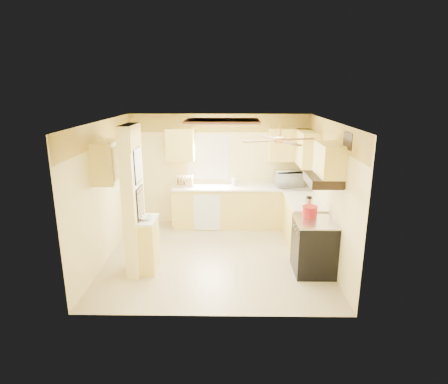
{
  "coord_description": "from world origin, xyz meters",
  "views": [
    {
      "loc": [
        0.24,
        -6.43,
        3.05
      ],
      "look_at": [
        0.13,
        0.35,
        1.16
      ],
      "focal_mm": 30.0,
      "sensor_mm": 36.0,
      "label": 1
    }
  ],
  "objects_px": {
    "bowl": "(145,218)",
    "dutch_oven": "(310,211)",
    "kettle": "(309,203)",
    "stove": "(314,246)",
    "microwave": "(290,179)"
  },
  "relations": [
    {
      "from": "dutch_oven",
      "to": "kettle",
      "type": "bearing_deg",
      "value": 80.91
    },
    {
      "from": "stove",
      "to": "bowl",
      "type": "relative_size",
      "value": 4.14
    },
    {
      "from": "kettle",
      "to": "dutch_oven",
      "type": "bearing_deg",
      "value": -99.09
    },
    {
      "from": "dutch_oven",
      "to": "stove",
      "type": "bearing_deg",
      "value": -78.68
    },
    {
      "from": "kettle",
      "to": "microwave",
      "type": "bearing_deg",
      "value": 94.12
    },
    {
      "from": "microwave",
      "to": "bowl",
      "type": "relative_size",
      "value": 2.69
    },
    {
      "from": "stove",
      "to": "dutch_oven",
      "type": "xyz_separation_m",
      "value": [
        -0.05,
        0.24,
        0.55
      ]
    },
    {
      "from": "stove",
      "to": "kettle",
      "type": "xyz_separation_m",
      "value": [
        0.01,
        0.61,
        0.58
      ]
    },
    {
      "from": "stove",
      "to": "dutch_oven",
      "type": "height_order",
      "value": "dutch_oven"
    },
    {
      "from": "dutch_oven",
      "to": "kettle",
      "type": "xyz_separation_m",
      "value": [
        0.06,
        0.37,
        0.04
      ]
    },
    {
      "from": "bowl",
      "to": "kettle",
      "type": "height_order",
      "value": "kettle"
    },
    {
      "from": "stove",
      "to": "bowl",
      "type": "distance_m",
      "value": 2.87
    },
    {
      "from": "bowl",
      "to": "dutch_oven",
      "type": "distance_m",
      "value": 2.79
    },
    {
      "from": "microwave",
      "to": "bowl",
      "type": "xyz_separation_m",
      "value": [
        -2.73,
        -2.21,
        -0.14
      ]
    },
    {
      "from": "dutch_oven",
      "to": "kettle",
      "type": "distance_m",
      "value": 0.38
    }
  ]
}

